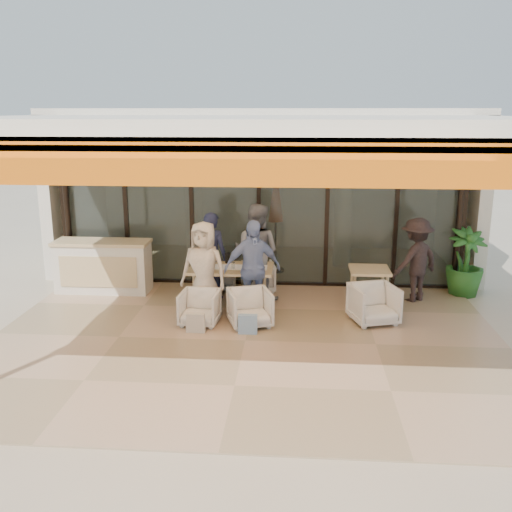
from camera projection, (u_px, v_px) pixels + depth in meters
The scene contains 21 objects.
ground at pixel (245, 342), 8.83m from camera, with size 70.00×70.00×0.00m, color #C6B293.
terrace_floor at pixel (245, 342), 8.83m from camera, with size 8.00×6.00×0.01m, color tan.
terrace_structure at pixel (242, 128), 7.77m from camera, with size 8.00×6.00×3.40m.
glass_storefront at pixel (259, 208), 11.33m from camera, with size 8.08×0.10×3.20m.
interior_block at pixel (266, 165), 13.41m from camera, with size 9.05×3.62×3.52m.
host_counter at pixel (103, 266), 11.13m from camera, with size 1.85×0.65×1.04m.
dining_table at pixel (231, 270), 10.28m from camera, with size 1.50×0.90×0.93m.
chair_far_left at pixel (216, 274), 11.31m from camera, with size 0.65×0.61×0.67m, color white.
chair_far_right at pixel (258, 275), 11.25m from camera, with size 0.62×0.58×0.64m, color white.
chair_near_left at pixel (200, 306), 9.48m from camera, with size 0.62×0.58×0.64m, color white.
chair_near_right at pixel (250, 306), 9.41m from camera, with size 0.66×0.62×0.68m, color white.
diner_navy at pixel (212, 256), 10.70m from camera, with size 0.61×0.40×1.67m, color #171D33.
diner_grey at pixel (256, 252), 10.62m from camera, with size 0.89×0.70×1.84m, color slate.
diner_cream at pixel (204, 269), 9.83m from camera, with size 0.81×0.53×1.66m, color beige.
diner_periwinkle at pixel (252, 269), 9.77m from camera, with size 1.00×0.41×1.70m, color #7C94CF.
tote_bag_cream at pixel (196, 323), 9.13m from camera, with size 0.30×0.10×0.34m, color silver.
tote_bag_blue at pixel (248, 325), 9.07m from camera, with size 0.30×0.10×0.34m, color #99BFD8.
side_table at pixel (369, 274), 10.19m from camera, with size 0.70×0.70×0.74m.
side_chair at pixel (374, 302), 9.53m from camera, with size 0.71×0.67×0.73m, color white.
standing_woman at pixel (416, 260), 10.53m from camera, with size 1.03×0.59×1.59m, color black.
potted_palm at pixel (465, 262), 10.94m from camera, with size 0.74×0.74×1.32m, color #1E5919.
Camera 1 is at (0.78, -8.19, 3.47)m, focal length 40.00 mm.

